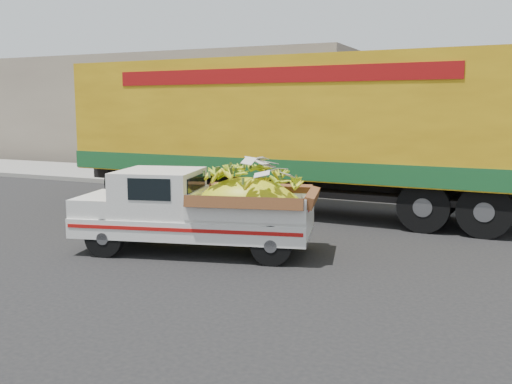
% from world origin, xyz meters
% --- Properties ---
extents(ground, '(100.00, 100.00, 0.00)m').
position_xyz_m(ground, '(0.00, 0.00, 0.00)').
color(ground, black).
rests_on(ground, ground).
extents(curb, '(60.00, 0.25, 0.15)m').
position_xyz_m(curb, '(0.00, 7.15, 0.07)').
color(curb, gray).
rests_on(curb, ground).
extents(sidewalk, '(60.00, 4.00, 0.14)m').
position_xyz_m(sidewalk, '(0.00, 9.25, 0.07)').
color(sidewalk, gray).
rests_on(sidewalk, ground).
extents(building_left, '(18.00, 6.00, 5.00)m').
position_xyz_m(building_left, '(-8.00, 15.15, 2.50)').
color(building_left, gray).
rests_on(building_left, ground).
extents(pickup_truck, '(4.50, 2.52, 1.49)m').
position_xyz_m(pickup_truck, '(2.27, 0.24, 0.80)').
color(pickup_truck, black).
rests_on(pickup_truck, ground).
extents(semi_trailer, '(12.03, 2.92, 3.80)m').
position_xyz_m(semi_trailer, '(2.09, 4.70, 2.12)').
color(semi_trailer, black).
rests_on(semi_trailer, ground).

